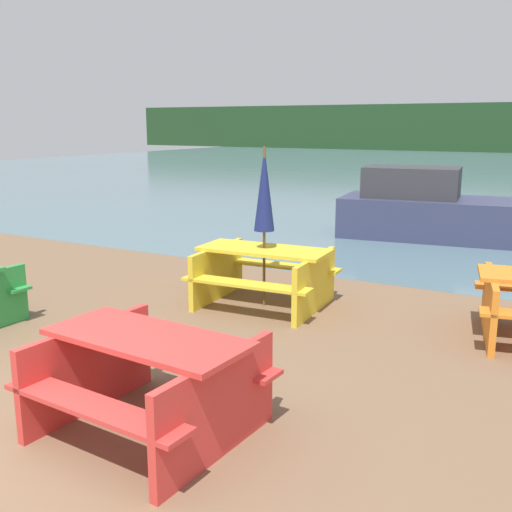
{
  "coord_description": "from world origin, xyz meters",
  "views": [
    {
      "loc": [
        3.54,
        -2.22,
        2.36
      ],
      "look_at": [
        0.22,
        3.68,
        0.85
      ],
      "focal_mm": 42.0,
      "sensor_mm": 36.0,
      "label": 1
    }
  ],
  "objects_px": {
    "picnic_table_yellow": "(264,271)",
    "boat": "(441,212)",
    "picnic_table_red": "(148,375)",
    "umbrella_navy": "(264,190)"
  },
  "relations": [
    {
      "from": "picnic_table_yellow",
      "to": "boat",
      "type": "distance_m",
      "value": 6.05
    },
    {
      "from": "picnic_table_red",
      "to": "umbrella_navy",
      "type": "xyz_separation_m",
      "value": [
        -0.82,
        3.35,
        1.05
      ]
    },
    {
      "from": "picnic_table_red",
      "to": "umbrella_navy",
      "type": "height_order",
      "value": "umbrella_navy"
    },
    {
      "from": "picnic_table_red",
      "to": "umbrella_navy",
      "type": "distance_m",
      "value": 3.61
    },
    {
      "from": "umbrella_navy",
      "to": "boat",
      "type": "bearing_deg",
      "value": 81.06
    },
    {
      "from": "picnic_table_yellow",
      "to": "umbrella_navy",
      "type": "height_order",
      "value": "umbrella_navy"
    },
    {
      "from": "umbrella_navy",
      "to": "picnic_table_red",
      "type": "bearing_deg",
      "value": -76.29
    },
    {
      "from": "picnic_table_red",
      "to": "umbrella_navy",
      "type": "bearing_deg",
      "value": 103.71
    },
    {
      "from": "umbrella_navy",
      "to": "boat",
      "type": "height_order",
      "value": "umbrella_navy"
    },
    {
      "from": "picnic_table_red",
      "to": "boat",
      "type": "relative_size",
      "value": 0.37
    }
  ]
}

